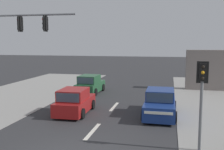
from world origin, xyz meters
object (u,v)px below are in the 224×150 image
pedestal_signal_right_kerb (202,91)px  hatchback_receding_far (75,102)px  hatchback_oncoming_mid (90,85)px  traffic_signal_mast (8,45)px  sedan_kerbside_parked (160,104)px

pedestal_signal_right_kerb → hatchback_receding_far: pedestal_signal_right_kerb is taller
pedestal_signal_right_kerb → hatchback_oncoming_mid: 13.23m
traffic_signal_mast → hatchback_oncoming_mid: size_ratio=1.63×
traffic_signal_mast → hatchback_oncoming_mid: traffic_signal_mast is taller
hatchback_oncoming_mid → sedan_kerbside_parked: bearing=-43.5°
hatchback_oncoming_mid → traffic_signal_mast: bearing=-104.1°
traffic_signal_mast → hatchback_receding_far: size_ratio=1.63×
traffic_signal_mast → hatchback_oncoming_mid: bearing=75.9°
traffic_signal_mast → pedestal_signal_right_kerb: size_ratio=1.69×
pedestal_signal_right_kerb → hatchback_receding_far: (-6.78, 4.17, -1.71)m
pedestal_signal_right_kerb → sedan_kerbside_parked: 5.38m
pedestal_signal_right_kerb → sedan_kerbside_parked: (-1.73, 4.80, -1.71)m
pedestal_signal_right_kerb → hatchback_receding_far: bearing=148.4°
traffic_signal_mast → hatchback_oncoming_mid: 9.15m
traffic_signal_mast → sedan_kerbside_parked: bearing=16.9°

